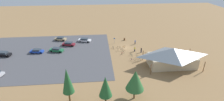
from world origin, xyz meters
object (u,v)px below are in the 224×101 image
at_px(bicycle_white_by_bin, 113,48).
at_px(car_maroon_back_corner, 69,44).
at_px(pine_mideast, 105,86).
at_px(car_white_far_end, 85,40).
at_px(lot_sign, 114,40).
at_px(bicycle_orange_yard_front, 124,47).
at_px(bicycle_orange_mid_cluster, 118,50).
at_px(bicycle_teal_trailside, 131,55).
at_px(car_green_front_row, 57,50).
at_px(car_black_by_curb, 3,54).
at_px(pine_west, 135,80).
at_px(pine_east, 67,81).
at_px(car_tan_mid_lot, 60,39).
at_px(bicycle_purple_yard_center, 132,60).
at_px(bicycle_black_near_porch, 123,50).
at_px(bicycle_green_lone_east, 138,57).
at_px(visitor_at_bikes, 141,50).
at_px(bicycle_black_yard_left, 119,47).
at_px(visitor_near_lot, 135,42).
at_px(bicycle_red_lone_west, 122,53).
at_px(bicycle_yellow_edge_north, 146,54).
at_px(bike_pavilion, 172,56).
at_px(bicycle_silver_near_sign, 138,60).
at_px(visitor_crossing_yard, 135,49).
at_px(trash_bin, 124,39).
at_px(car_blue_aisle_side, 37,51).
at_px(bicycle_blue_edge_south, 144,56).

xyz_separation_m(bicycle_white_by_bin, car_maroon_back_corner, (15.81, -3.84, 0.39)).
relative_size(pine_mideast, car_white_far_end, 1.29).
bearing_deg(lot_sign, bicycle_orange_yard_front, 123.12).
distance_m(bicycle_orange_mid_cluster, bicycle_white_by_bin, 2.52).
bearing_deg(bicycle_teal_trailside, car_green_front_row, -12.09).
bearing_deg(bicycle_orange_mid_cluster, car_black_by_curb, 0.87).
height_order(pine_west, pine_east, pine_east).
bearing_deg(car_tan_mid_lot, bicycle_orange_yard_front, 158.87).
distance_m(bicycle_white_by_bin, bicycle_purple_yard_center, 10.63).
distance_m(bicycle_black_near_porch, car_white_far_end, 16.53).
bearing_deg(pine_mideast, bicycle_green_lone_east, -120.61).
distance_m(pine_east, bicycle_black_near_porch, 27.73).
bearing_deg(pine_mideast, visitor_at_bikes, -120.05).
xyz_separation_m(bicycle_black_yard_left, visitor_near_lot, (-6.47, -2.94, 0.52)).
xyz_separation_m(bicycle_red_lone_west, bicycle_orange_yard_front, (-1.25, -4.91, -0.02)).
height_order(pine_east, bicycle_yellow_edge_north, pine_east).
distance_m(bicycle_red_lone_west, bicycle_orange_yard_front, 5.07).
relative_size(bike_pavilion, visitor_at_bikes, 8.41).
relative_size(bicycle_silver_near_sign, car_tan_mid_lot, 0.40).
xyz_separation_m(lot_sign, visitor_crossing_yard, (-6.13, 7.66, -0.48)).
height_order(trash_bin, visitor_at_bikes, visitor_at_bikes).
distance_m(bicycle_silver_near_sign, bicycle_orange_yard_front, 10.57).
bearing_deg(visitor_near_lot, visitor_at_bikes, 94.61).
distance_m(bike_pavilion, bicycle_yellow_edge_north, 9.44).
xyz_separation_m(pine_west, bicycle_orange_mid_cluster, (0.54, -23.91, -4.35)).
height_order(pine_east, car_black_by_curb, pine_east).
bearing_deg(car_blue_aisle_side, bicycle_yellow_edge_north, 172.12).
bearing_deg(bicycle_blue_edge_south, car_blue_aisle_side, -10.49).
bearing_deg(car_maroon_back_corner, pine_mideast, 110.77).
relative_size(pine_east, car_maroon_back_corner, 1.71).
bearing_deg(bicycle_orange_mid_cluster, pine_east, 60.66).
height_order(bicycle_white_by_bin, visitor_at_bikes, visitor_at_bikes).
bearing_deg(bicycle_silver_near_sign, car_green_front_row, -19.76).
relative_size(pine_mideast, car_green_front_row, 1.36).
distance_m(bicycle_black_yard_left, bicycle_blue_edge_south, 10.32).
bearing_deg(car_white_far_end, car_maroon_back_corner, 31.00).
relative_size(bicycle_purple_yard_center, car_black_by_curb, 0.27).
height_order(trash_bin, car_black_by_curb, car_black_by_curb).
height_order(bicycle_black_near_porch, visitor_crossing_yard, visitor_crossing_yard).
bearing_deg(lot_sign, car_white_far_end, -12.84).
distance_m(bicycle_yellow_edge_north, visitor_crossing_yard, 4.26).
bearing_deg(bicycle_black_near_porch, bicycle_teal_trailside, 123.21).
relative_size(bicycle_orange_mid_cluster, bicycle_white_by_bin, 0.97).
distance_m(pine_west, bicycle_green_lone_east, 19.45).
height_order(car_blue_aisle_side, visitor_at_bikes, visitor_at_bikes).
bearing_deg(trash_bin, car_green_front_row, 18.16).
relative_size(bicycle_orange_mid_cluster, visitor_at_bikes, 0.91).
relative_size(pine_west, bicycle_white_by_bin, 4.12).
height_order(bicycle_black_yard_left, bicycle_yellow_edge_north, bicycle_black_yard_left).
xyz_separation_m(lot_sign, car_maroon_back_corner, (16.72, 0.79, -0.67)).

